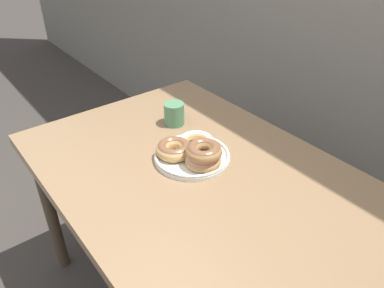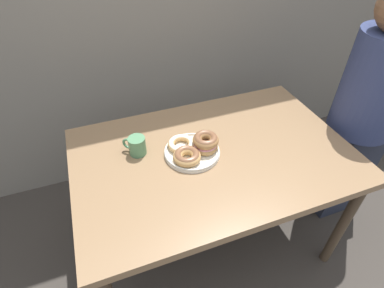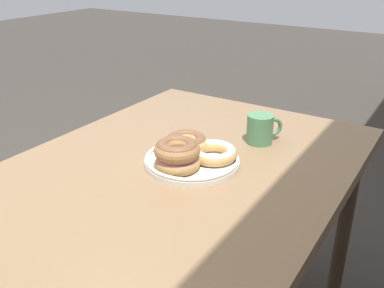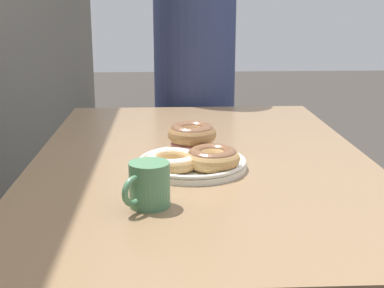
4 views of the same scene
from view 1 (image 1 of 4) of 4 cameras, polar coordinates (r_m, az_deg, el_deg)
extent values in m
cube|color=#846647|center=(1.22, 1.75, -5.60)|extent=(1.29, 0.85, 0.04)
cylinder|color=#473828|center=(1.74, -20.80, -9.53)|extent=(0.05, 0.05, 0.67)
cylinder|color=#473828|center=(1.98, -1.03, -1.28)|extent=(0.05, 0.05, 0.67)
cylinder|color=silver|center=(1.28, 0.00, -2.00)|extent=(0.26, 0.26, 0.01)
torus|color=silver|center=(1.27, 0.00, -1.55)|extent=(0.26, 0.26, 0.01)
torus|color=#B2844C|center=(1.22, 1.70, -2.51)|extent=(0.15, 0.15, 0.03)
torus|color=pink|center=(1.22, 1.71, -2.30)|extent=(0.14, 0.14, 0.03)
torus|color=tan|center=(1.31, 0.67, 0.27)|extent=(0.15, 0.15, 0.03)
torus|color=silver|center=(1.31, 0.67, 0.48)|extent=(0.14, 0.14, 0.03)
torus|color=tan|center=(1.26, -2.74, -0.82)|extent=(0.18, 0.18, 0.04)
torus|color=brown|center=(1.26, -2.75, -0.53)|extent=(0.16, 0.16, 0.03)
torus|color=#9E7042|center=(1.20, 1.79, -1.10)|extent=(0.13, 0.13, 0.04)
torus|color=brown|center=(1.19, 1.80, -0.80)|extent=(0.12, 0.12, 0.03)
cylinder|color=#4C7F56|center=(1.46, -2.74, 4.62)|extent=(0.08, 0.08, 0.09)
cylinder|color=#382114|center=(1.45, -2.78, 5.95)|extent=(0.06, 0.06, 0.00)
torus|color=#4C7F56|center=(1.50, -2.65, 5.44)|extent=(0.05, 0.05, 0.06)
camera|label=2|loc=(1.24, -62.63, 27.51)|focal=28.00mm
camera|label=3|loc=(1.22, 54.48, 9.57)|focal=40.00mm
camera|label=4|loc=(2.18, -20.16, 21.97)|focal=50.00mm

